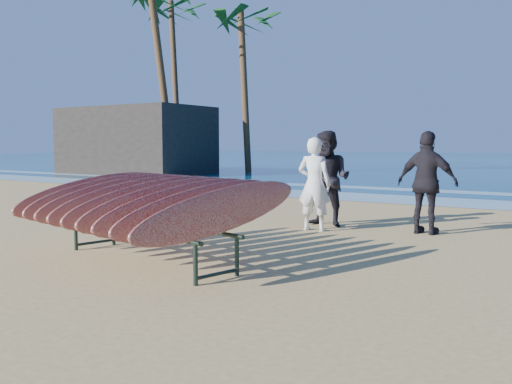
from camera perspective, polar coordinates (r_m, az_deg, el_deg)
ground at (r=7.25m, az=-3.46°, el=-7.97°), size 120.00×120.00×0.00m
foam_near at (r=16.32m, az=17.80°, el=-0.90°), size 160.00×160.00×0.00m
foam_far at (r=19.71m, az=20.45°, el=0.01°), size 160.00×160.00×0.00m
surfboard_rack at (r=7.63m, az=-11.42°, el=-1.07°), size 3.65×3.21×1.29m
person_white at (r=10.26m, az=6.16°, el=0.83°), size 0.69×0.49×1.76m
person_dark_a at (r=10.84m, az=7.65°, el=1.40°), size 0.95×0.76×1.90m
person_dark_b at (r=10.27m, az=17.58°, el=0.93°), size 1.13×0.54×1.87m
building at (r=30.81m, az=-12.58°, el=5.28°), size 8.16×4.53×3.63m
palm_left at (r=29.10m, az=-9.96°, el=19.32°), size 5.20×5.20×9.71m
palm_mid at (r=30.86m, az=-1.23°, el=17.32°), size 5.20×5.20×9.08m
palm_right at (r=37.54m, az=-8.59°, el=17.98°), size 5.20×5.20×11.01m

